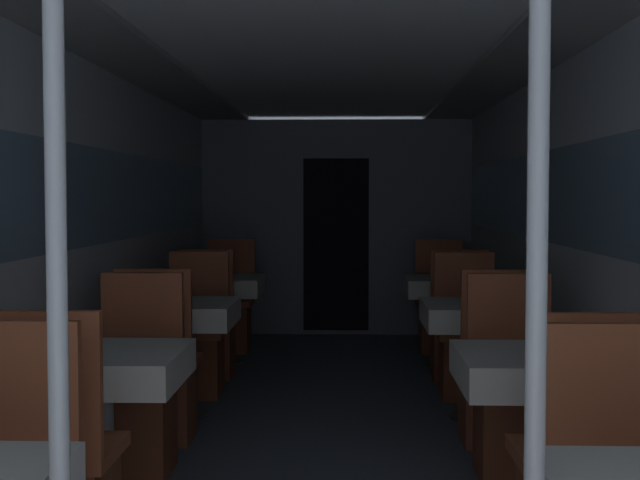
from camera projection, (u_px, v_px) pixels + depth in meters
wall_left at (82, 245)px, 4.88m from camera, size 0.05×9.80×2.11m
wall_right at (575, 246)px, 4.80m from camera, size 0.05×9.80×2.11m
ceiling_panel at (326, 49)px, 4.79m from camera, size 2.69×9.80×0.07m
bulkhead_far at (336, 228)px, 8.75m from camera, size 2.64×0.09×2.11m
support_pole_left_0 at (58, 332)px, 2.01m from camera, size 0.05×0.05×2.11m
dining_table_left_1 at (102, 374)px, 3.77m from camera, size 0.68×0.68×0.71m
chair_left_far_1 at (136, 413)px, 4.37m from camera, size 0.41×0.41×0.97m
dining_table_left_2 at (179, 318)px, 5.50m from camera, size 0.68×0.68×0.71m
chair_left_near_2 at (160, 388)px, 4.94m from camera, size 0.41×0.41×0.97m
chair_left_far_2 at (196, 351)px, 6.10m from camera, size 0.41×0.41×0.97m
dining_table_left_3 at (220, 289)px, 7.23m from camera, size 0.68×0.68×0.71m
chair_left_near_3 at (209, 338)px, 6.66m from camera, size 0.41×0.41×0.97m
chair_left_far_3 at (230, 317)px, 7.82m from camera, size 0.41×0.41×0.97m
support_pole_right_0 at (536, 334)px, 1.98m from camera, size 0.05×0.05×2.11m
dining_table_right_1 at (540, 377)px, 3.72m from camera, size 0.68×0.68×0.71m
chair_right_far_1 at (514, 416)px, 4.31m from camera, size 0.41×0.41×0.97m
dining_table_right_2 at (479, 320)px, 5.44m from camera, size 0.68×0.68×0.71m
chair_right_near_2 at (495, 390)px, 4.88m from camera, size 0.41×0.41×0.97m
chair_right_far_2 at (466, 353)px, 6.04m from camera, size 0.41×0.41×0.97m
dining_table_right_3 at (448, 290)px, 7.17m from camera, size 0.68×0.68×0.71m
chair_right_near_3 at (456, 339)px, 6.61m from camera, size 0.41×0.41×0.97m
chair_right_far_3 at (440, 318)px, 7.76m from camera, size 0.41×0.41×0.97m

